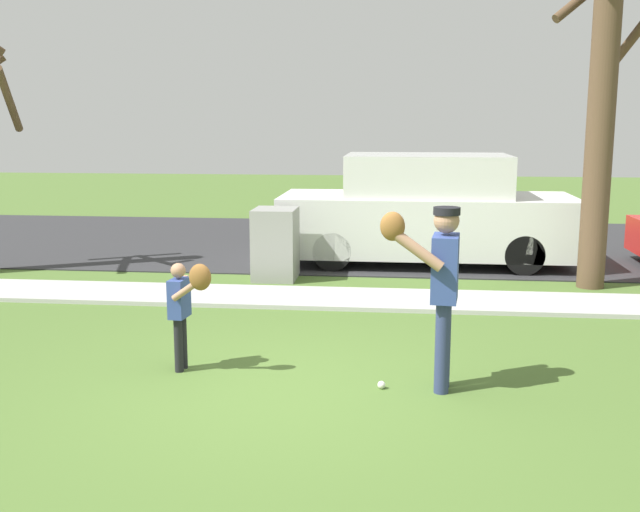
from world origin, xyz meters
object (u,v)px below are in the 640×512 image
Objects in this scene: person_child at (184,301)px; baseball at (381,385)px; person_adult at (440,278)px; utility_cabinet at (275,244)px; parked_van_white at (426,212)px; street_tree_near at (604,76)px.

person_child reaches higher than baseball.
utility_cabinet is at bearing -57.76° from person_adult.
person_adult is 23.14× the size of baseball.
utility_cabinet is at bearing 110.69° from baseball.
parked_van_white reaches higher than utility_cabinet.
person_adult is 1.53× the size of utility_cabinet.
person_child is at bearing 0.42° from person_adult.
street_tree_near reaches higher than person_child.
parked_van_white is (2.39, 1.54, 0.34)m from utility_cabinet.
baseball is at bearing -2.00° from person_child.
parked_van_white is (-2.42, 1.64, -2.19)m from street_tree_near.
person_child is 15.29× the size of baseball.
person_adult reaches higher than baseball.
baseball is at bearing -122.65° from street_tree_near.
street_tree_near is (4.80, -0.09, 2.54)m from utility_cabinet.
person_adult is at bearing -118.10° from street_tree_near.
utility_cabinet is (0.15, 4.49, -0.17)m from person_child.
baseball is (-0.52, -0.03, -1.03)m from person_adult.
person_child is 1.01× the size of utility_cabinet.
parked_van_white is at bearing 32.89° from utility_cabinet.
baseball is at bearing 9.68° from person_adult.
street_tree_near reaches higher than parked_van_white.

